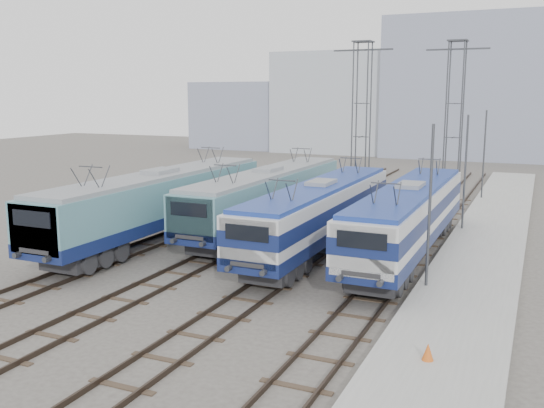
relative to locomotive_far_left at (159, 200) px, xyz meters
The scene contains 15 objects.
ground 8.74m from the locomotive_far_left, 36.75° to the right, with size 160.00×160.00×0.00m, color #514C47.
platform 17.35m from the locomotive_far_left, ahead, with size 4.00×70.00×0.30m, color #9E9E99.
locomotive_far_left is the anchor object (origin of this frame).
locomotive_center_left 6.48m from the locomotive_far_left, 46.03° to the left, with size 2.84×17.92×3.37m.
locomotive_center_right 9.12m from the locomotive_far_left, ahead, with size 2.75×17.38×3.27m.
locomotive_far_right 13.66m from the locomotive_far_left, ahead, with size 2.79×17.62×3.31m.
catenary_tower_west 18.75m from the locomotive_far_left, 68.30° to the left, with size 4.50×1.20×12.00m.
catenary_tower_east 23.53m from the locomotive_far_left, 55.05° to the left, with size 4.50×1.20×12.00m.
mast_front 15.69m from the locomotive_far_left, 11.20° to the right, with size 0.12×0.12×7.00m, color #3F4247.
mast_mid 17.81m from the locomotive_far_left, 30.27° to the left, with size 0.12×0.12×7.00m, color #3F4247.
mast_rear 26.01m from the locomotive_far_left, 53.78° to the left, with size 0.12×0.12×7.00m, color #3F4247.
safety_cone 19.73m from the locomotive_far_left, 31.88° to the right, with size 0.35×0.35×0.53m, color #CF5A1A.
building_west 57.61m from the locomotive_far_left, 97.25° to the left, with size 18.00×12.00×14.00m, color #A6ADB8.
building_center 58.35m from the locomotive_far_left, 79.31° to the left, with size 22.00×14.00×18.00m, color #838AA2.
building_far_west 61.58m from the locomotive_far_left, 112.20° to the left, with size 14.00×10.00×10.00m, color #838AA2.
Camera 1 is at (12.61, -22.79, 8.14)m, focal length 40.00 mm.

